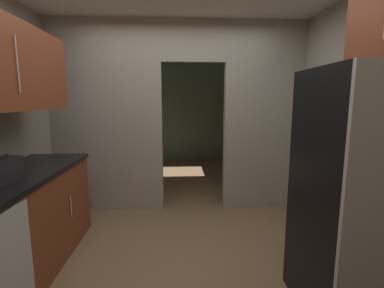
# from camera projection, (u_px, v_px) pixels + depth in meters

# --- Properties ---
(ground) EXTENTS (20.00, 20.00, 0.00)m
(ground) POSITION_uv_depth(u_px,v_px,m) (181.00, 270.00, 2.51)
(ground) COLOR brown
(kitchen_partition) EXTENTS (3.44, 0.12, 2.59)m
(kitchen_partition) POSITION_uv_depth(u_px,v_px,m) (175.00, 113.00, 3.79)
(kitchen_partition) COLOR #9E998C
(kitchen_partition) RESTS_ON ground
(adjoining_room_shell) EXTENTS (3.44, 3.38, 2.59)m
(adjoining_room_shell) POSITION_uv_depth(u_px,v_px,m) (178.00, 111.00, 6.00)
(adjoining_room_shell) COLOR slate
(adjoining_room_shell) RESTS_ON ground
(refrigerator) EXTENTS (0.84, 0.77, 1.74)m
(refrigerator) POSITION_uv_depth(u_px,v_px,m) (369.00, 197.00, 1.90)
(refrigerator) COLOR black
(refrigerator) RESTS_ON ground
(lower_cabinet_run) EXTENTS (0.64, 2.10, 0.91)m
(lower_cabinet_run) POSITION_uv_depth(u_px,v_px,m) (11.00, 232.00, 2.26)
(lower_cabinet_run) COLOR brown
(lower_cabinet_run) RESTS_ON ground
(dishwasher) EXTENTS (0.02, 0.56, 0.85)m
(dishwasher) POSITION_uv_depth(u_px,v_px,m) (7.00, 281.00, 1.70)
(dishwasher) COLOR #B7BABC
(dishwasher) RESTS_ON ground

